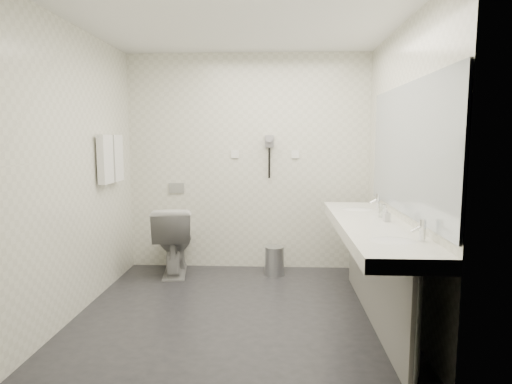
{
  "coord_description": "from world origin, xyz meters",
  "views": [
    {
      "loc": [
        0.34,
        -3.75,
        1.54
      ],
      "look_at": [
        0.15,
        0.15,
        1.05
      ],
      "focal_mm": 30.4,
      "sensor_mm": 36.0,
      "label": 1
    }
  ],
  "objects": [
    {
      "name": "floor",
      "position": [
        0.0,
        0.0,
        0.0
      ],
      "size": [
        2.8,
        2.8,
        0.0
      ],
      "primitive_type": "plane",
      "color": "#242429",
      "rests_on": "ground"
    },
    {
      "name": "ceiling",
      "position": [
        0.0,
        0.0,
        2.5
      ],
      "size": [
        2.8,
        2.8,
        0.0
      ],
      "primitive_type": "plane",
      "rotation": [
        3.14,
        0.0,
        0.0
      ],
      "color": "white",
      "rests_on": "wall_back"
    },
    {
      "name": "wall_back",
      "position": [
        0.0,
        1.3,
        1.25
      ],
      "size": [
        2.8,
        0.0,
        2.8
      ],
      "primitive_type": "plane",
      "rotation": [
        1.57,
        0.0,
        0.0
      ],
      "color": "white",
      "rests_on": "floor"
    },
    {
      "name": "wall_front",
      "position": [
        0.0,
        -1.3,
        1.25
      ],
      "size": [
        2.8,
        0.0,
        2.8
      ],
      "primitive_type": "plane",
      "rotation": [
        -1.57,
        0.0,
        0.0
      ],
      "color": "white",
      "rests_on": "floor"
    },
    {
      "name": "wall_left",
      "position": [
        -1.4,
        0.0,
        1.25
      ],
      "size": [
        0.0,
        2.6,
        2.6
      ],
      "primitive_type": "plane",
      "rotation": [
        1.57,
        0.0,
        1.57
      ],
      "color": "white",
      "rests_on": "floor"
    },
    {
      "name": "wall_right",
      "position": [
        1.4,
        0.0,
        1.25
      ],
      "size": [
        0.0,
        2.6,
        2.6
      ],
      "primitive_type": "plane",
      "rotation": [
        1.57,
        0.0,
        -1.57
      ],
      "color": "white",
      "rests_on": "floor"
    },
    {
      "name": "vanity_counter",
      "position": [
        1.12,
        -0.2,
        0.8
      ],
      "size": [
        0.55,
        2.2,
        0.1
      ],
      "primitive_type": "cube",
      "color": "white",
      "rests_on": "floor"
    },
    {
      "name": "vanity_panel",
      "position": [
        1.15,
        -0.2,
        0.38
      ],
      "size": [
        0.03,
        2.15,
        0.75
      ],
      "primitive_type": "cube",
      "color": "gray",
      "rests_on": "floor"
    },
    {
      "name": "vanity_post_near",
      "position": [
        1.18,
        -1.24,
        0.38
      ],
      "size": [
        0.06,
        0.06,
        0.75
      ],
      "primitive_type": "cylinder",
      "color": "silver",
      "rests_on": "floor"
    },
    {
      "name": "vanity_post_far",
      "position": [
        1.18,
        0.84,
        0.38
      ],
      "size": [
        0.06,
        0.06,
        0.75
      ],
      "primitive_type": "cylinder",
      "color": "silver",
      "rests_on": "floor"
    },
    {
      "name": "mirror",
      "position": [
        1.39,
        -0.2,
        1.45
      ],
      "size": [
        0.02,
        2.2,
        1.05
      ],
      "primitive_type": "cube",
      "color": "#B2BCC6",
      "rests_on": "wall_right"
    },
    {
      "name": "basin_near",
      "position": [
        1.12,
        -0.85,
        0.83
      ],
      "size": [
        0.4,
        0.31,
        0.05
      ],
      "primitive_type": "ellipsoid",
      "color": "white",
      "rests_on": "vanity_counter"
    },
    {
      "name": "basin_far",
      "position": [
        1.12,
        0.45,
        0.83
      ],
      "size": [
        0.4,
        0.31,
        0.05
      ],
      "primitive_type": "ellipsoid",
      "color": "white",
      "rests_on": "vanity_counter"
    },
    {
      "name": "faucet_near",
      "position": [
        1.32,
        -0.85,
        0.92
      ],
      "size": [
        0.04,
        0.04,
        0.15
      ],
      "primitive_type": "cylinder",
      "color": "silver",
      "rests_on": "vanity_counter"
    },
    {
      "name": "faucet_far",
      "position": [
        1.32,
        0.45,
        0.92
      ],
      "size": [
        0.04,
        0.04,
        0.15
      ],
      "primitive_type": "cylinder",
      "color": "silver",
      "rests_on": "vanity_counter"
    },
    {
      "name": "soap_bottle_a",
      "position": [
        1.25,
        -0.18,
        0.91
      ],
      "size": [
        0.06,
        0.06,
        0.11
      ],
      "primitive_type": "imported",
      "rotation": [
        0.0,
        0.0,
        0.16
      ],
      "color": "white",
      "rests_on": "vanity_counter"
    },
    {
      "name": "glass_left",
      "position": [
        1.26,
        0.02,
        0.91
      ],
      "size": [
        0.07,
        0.07,
        0.11
      ],
      "primitive_type": "cylinder",
      "rotation": [
        0.0,
        0.0,
        -0.07
      ],
      "color": "silver",
      "rests_on": "vanity_counter"
    },
    {
      "name": "toilet",
      "position": [
        -0.83,
        1.02,
        0.39
      ],
      "size": [
        0.55,
        0.82,
        0.77
      ],
      "primitive_type": "imported",
      "rotation": [
        0.0,
        0.0,
        3.3
      ],
      "color": "white",
      "rests_on": "floor"
    },
    {
      "name": "flush_plate",
      "position": [
        -0.85,
        1.29,
        0.95
      ],
      "size": [
        0.18,
        0.02,
        0.12
      ],
      "primitive_type": "cube",
      "color": "#B2B5BA",
      "rests_on": "wall_back"
    },
    {
      "name": "pedal_bin",
      "position": [
        0.32,
        1.0,
        0.15
      ],
      "size": [
        0.27,
        0.27,
        0.31
      ],
      "primitive_type": "cylinder",
      "rotation": [
        0.0,
        0.0,
        -0.28
      ],
      "color": "#B2B5BA",
      "rests_on": "floor"
    },
    {
      "name": "bin_lid",
      "position": [
        0.32,
        1.0,
        0.32
      ],
      "size": [
        0.22,
        0.22,
        0.02
      ],
      "primitive_type": "cylinder",
      "color": "#B2B5BA",
      "rests_on": "pedal_bin"
    },
    {
      "name": "towel_rail",
      "position": [
        -1.35,
        0.55,
        1.55
      ],
      "size": [
        0.02,
        0.62,
        0.02
      ],
      "primitive_type": "cylinder",
      "rotation": [
        1.57,
        0.0,
        0.0
      ],
      "color": "silver",
      "rests_on": "wall_left"
    },
    {
      "name": "towel_near",
      "position": [
        -1.34,
        0.41,
        1.33
      ],
      "size": [
        0.07,
        0.24,
        0.48
      ],
      "primitive_type": "cube",
      "color": "white",
      "rests_on": "towel_rail"
    },
    {
      "name": "towel_far",
      "position": [
        -1.34,
        0.69,
        1.33
      ],
      "size": [
        0.07,
        0.24,
        0.48
      ],
      "primitive_type": "cube",
      "color": "white",
      "rests_on": "towel_rail"
    },
    {
      "name": "dryer_cradle",
      "position": [
        0.25,
        1.27,
        1.5
      ],
      "size": [
        0.1,
        0.04,
        0.14
      ],
      "primitive_type": "cube",
      "color": "gray",
      "rests_on": "wall_back"
    },
    {
      "name": "dryer_barrel",
      "position": [
        0.25,
        1.2,
        1.53
      ],
      "size": [
        0.08,
        0.14,
        0.08
      ],
      "primitive_type": "cylinder",
      "rotation": [
        1.57,
        0.0,
        0.0
      ],
      "color": "gray",
      "rests_on": "dryer_cradle"
    },
    {
      "name": "dryer_cord",
      "position": [
        0.25,
        1.26,
        1.25
      ],
      "size": [
        0.02,
        0.02,
        0.35
      ],
      "primitive_type": "cylinder",
      "color": "black",
      "rests_on": "dryer_cradle"
    },
    {
      "name": "switch_plate_a",
      "position": [
        -0.15,
        1.29,
        1.35
      ],
      "size": [
        0.09,
        0.02,
        0.09
      ],
      "primitive_type": "cube",
      "color": "white",
      "rests_on": "wall_back"
    },
    {
      "name": "switch_plate_b",
      "position": [
        0.55,
        1.29,
        1.35
      ],
      "size": [
        0.09,
        0.02,
        0.09
      ],
      "primitive_type": "cube",
      "color": "white",
      "rests_on": "wall_back"
    }
  ]
}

